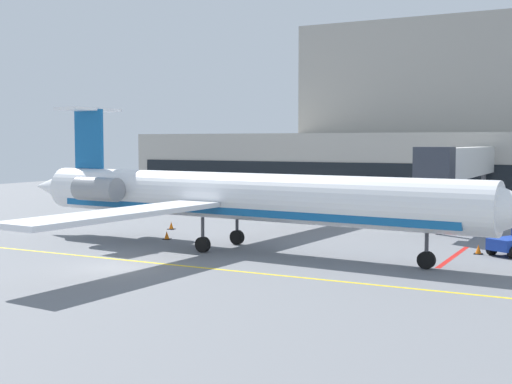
% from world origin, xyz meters
% --- Properties ---
extents(ground, '(120.00, 120.00, 0.11)m').
position_xyz_m(ground, '(0.00, 0.00, -0.05)').
color(ground, slate).
extents(terminal_building, '(67.82, 16.00, 19.69)m').
position_xyz_m(terminal_building, '(5.67, 48.54, 7.30)').
color(terminal_building, '#ADA89E').
rests_on(terminal_building, ground).
extents(jet_bridge_west, '(2.40, 22.53, 6.08)m').
position_xyz_m(jet_bridge_west, '(11.86, 27.97, 4.71)').
color(jet_bridge_west, silver).
rests_on(jet_bridge_west, ground).
extents(regional_jet, '(35.16, 29.76, 8.70)m').
position_xyz_m(regional_jet, '(2.43, 7.83, 3.17)').
color(regional_jet, white).
rests_on(regional_jet, ground).
extents(baggage_tug, '(3.21, 3.78, 1.94)m').
position_xyz_m(baggage_tug, '(13.98, 22.06, 0.90)').
color(baggage_tug, '#19389E').
rests_on(baggage_tug, ground).
extents(fuel_tank, '(7.08, 2.50, 2.32)m').
position_xyz_m(fuel_tank, '(-8.00, 33.23, 1.31)').
color(fuel_tank, white).
rests_on(fuel_tank, ground).
extents(safety_cone_alpha, '(0.47, 0.47, 0.55)m').
position_xyz_m(safety_cone_alpha, '(-3.50, 9.50, 0.25)').
color(safety_cone_alpha, orange).
rests_on(safety_cone_alpha, ground).
extents(safety_cone_bravo, '(0.47, 0.47, 0.55)m').
position_xyz_m(safety_cone_bravo, '(-6.20, 13.94, 0.25)').
color(safety_cone_bravo, orange).
rests_on(safety_cone_bravo, ground).
extents(safety_cone_charlie, '(0.47, 0.47, 0.55)m').
position_xyz_m(safety_cone_charlie, '(15.75, 12.81, 0.25)').
color(safety_cone_charlie, orange).
rests_on(safety_cone_charlie, ground).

